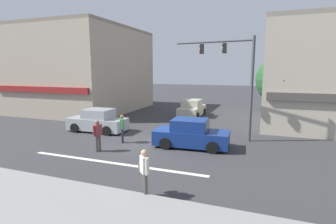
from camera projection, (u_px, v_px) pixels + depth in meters
The scene contains 14 objects.
ground_plane at pixel (145, 143), 15.36m from camera, with size 120.00×120.00×0.00m, color #333335.
lane_marking_stripe at pixel (113, 163), 12.12m from camera, with size 9.00×0.24×0.01m, color silver.
sidewalk_curb at pixel (18, 218), 7.48m from camera, with size 40.00×5.00×0.16m, color gray.
building_left_block at pixel (84, 70), 27.67m from camera, with size 10.61×12.18×8.47m.
street_tree at pixel (282, 80), 18.13m from camera, with size 3.56×3.56×5.35m.
utility_pole_near_left at pixel (90, 67), 22.72m from camera, with size 1.40×0.22×8.74m.
utility_pole_far_right at pixel (283, 77), 19.75m from camera, with size 1.40×0.22×7.10m.
traffic_light_mast at pixel (236, 71), 15.62m from camera, with size 4.87×0.67×6.20m.
sedan_parked_curbside at pixel (191, 135), 14.54m from camera, with size 4.20×2.07×1.58m.
sedan_crossing_center at pixel (192, 109), 24.00m from camera, with size 1.91×4.11×1.58m.
sedan_crossing_rightbound at pixel (98, 121), 18.26m from camera, with size 4.12×1.92×1.58m.
pedestrian_foreground_with_bag at pixel (144, 170), 8.77m from camera, with size 0.55×0.61×1.67m.
pedestrian_mid_crossing at pixel (122, 127), 15.36m from camera, with size 0.37×0.50×1.67m.
pedestrian_far_side at pixel (98, 134), 13.72m from camera, with size 0.32×0.55×1.67m.
Camera 1 is at (6.41, -13.48, 4.28)m, focal length 28.00 mm.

